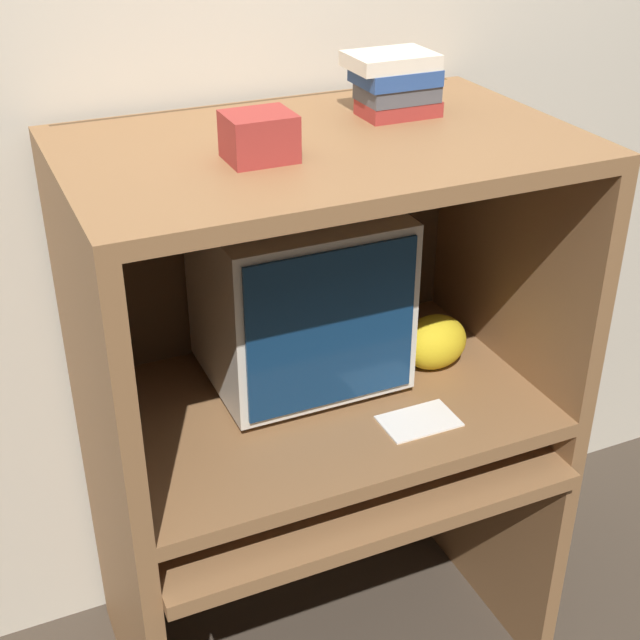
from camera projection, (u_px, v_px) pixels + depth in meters
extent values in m
cube|color=beige|center=(255.00, 136.00, 2.12)|extent=(6.00, 0.06, 2.60)
cube|color=brown|center=(129.00, 605.00, 2.10)|extent=(0.04, 0.66, 0.67)
cube|color=brown|center=(485.00, 493.00, 2.46)|extent=(0.04, 0.66, 0.67)
cube|color=brown|center=(349.00, 483.00, 2.00)|extent=(0.95, 0.42, 0.04)
cube|color=brown|center=(110.00, 473.00, 1.91)|extent=(0.04, 0.66, 0.12)
cube|color=brown|center=(500.00, 372.00, 2.26)|extent=(0.04, 0.66, 0.12)
cube|color=brown|center=(321.00, 403.00, 2.07)|extent=(0.95, 0.66, 0.04)
cube|color=brown|center=(88.00, 325.00, 1.73)|extent=(0.04, 0.66, 0.61)
cube|color=brown|center=(515.00, 240.00, 2.09)|extent=(0.04, 0.66, 0.61)
cube|color=brown|center=(321.00, 149.00, 1.77)|extent=(0.95, 0.66, 0.04)
cube|color=#48321E|center=(268.00, 225.00, 2.16)|extent=(0.95, 0.01, 0.61)
cylinder|color=beige|center=(299.00, 372.00, 2.13)|extent=(0.20, 0.20, 0.02)
cube|color=beige|center=(298.00, 293.00, 2.03)|extent=(0.42, 0.37, 0.40)
cube|color=navy|center=(332.00, 330.00, 1.88)|extent=(0.39, 0.01, 0.37)
cube|color=#2D2D30|center=(337.00, 481.00, 1.97)|extent=(0.46, 0.14, 0.02)
cube|color=#474749|center=(337.00, 476.00, 1.96)|extent=(0.42, 0.11, 0.01)
ellipsoid|color=black|center=(458.00, 447.00, 2.06)|extent=(0.07, 0.05, 0.03)
ellipsoid|color=gold|center=(434.00, 342.00, 2.14)|extent=(0.16, 0.12, 0.14)
cube|color=maroon|center=(398.00, 108.00, 1.90)|extent=(0.16, 0.10, 0.03)
cube|color=#4C4C51|center=(397.00, 92.00, 1.88)|extent=(0.16, 0.11, 0.03)
cube|color=navy|center=(395.00, 76.00, 1.87)|extent=(0.16, 0.13, 0.03)
cube|color=beige|center=(391.00, 60.00, 1.85)|extent=(0.18, 0.13, 0.03)
cube|color=white|center=(419.00, 421.00, 1.97)|extent=(0.17, 0.11, 0.00)
cube|color=maroon|center=(259.00, 137.00, 1.63)|extent=(0.13, 0.11, 0.09)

